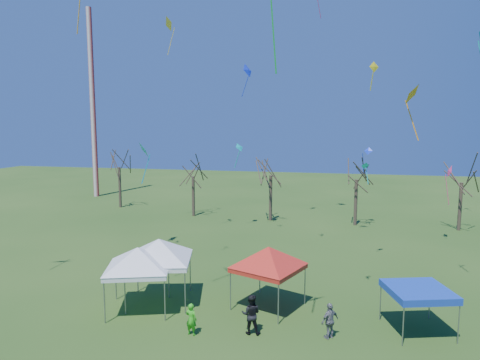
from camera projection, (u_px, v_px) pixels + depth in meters
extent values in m
plane|color=#284C18|center=(242.00, 335.00, 19.85)|extent=(140.00, 140.00, 0.00)
cylinder|color=silver|center=(93.00, 104.00, 57.25)|extent=(0.70, 0.70, 25.00)
cylinder|color=#3D2D21|center=(120.00, 187.00, 50.58)|extent=(0.32, 0.32, 4.78)
cylinder|color=#3D2D21|center=(193.00, 196.00, 45.77)|extent=(0.32, 0.32, 4.28)
cylinder|color=#3D2D21|center=(271.00, 198.00, 43.66)|extent=(0.32, 0.32, 4.64)
cylinder|color=#3D2D21|center=(356.00, 202.00, 41.52)|extent=(0.32, 0.32, 4.49)
cylinder|color=#3D2D21|center=(460.00, 207.00, 39.45)|extent=(0.32, 0.32, 4.47)
cylinder|color=gray|center=(104.00, 303.00, 20.94)|extent=(0.06, 0.06, 2.09)
cylinder|color=gray|center=(116.00, 281.00, 23.83)|extent=(0.06, 0.06, 2.09)
cylinder|color=gray|center=(165.00, 301.00, 21.23)|extent=(0.06, 0.06, 2.09)
cylinder|color=gray|center=(169.00, 280.00, 24.11)|extent=(0.06, 0.06, 2.09)
cube|color=white|center=(138.00, 269.00, 22.38)|extent=(3.96, 3.96, 0.25)
pyramid|color=white|center=(138.00, 247.00, 22.23)|extent=(4.21, 4.21, 1.04)
cylinder|color=gray|center=(125.00, 294.00, 21.95)|extent=(0.07, 0.07, 2.20)
cylinder|color=gray|center=(137.00, 273.00, 25.01)|extent=(0.07, 0.07, 2.20)
cylinder|color=gray|center=(185.00, 293.00, 22.04)|extent=(0.07, 0.07, 2.20)
cylinder|color=gray|center=(190.00, 273.00, 25.10)|extent=(0.07, 0.07, 2.20)
cube|color=white|center=(159.00, 261.00, 23.37)|extent=(4.02, 4.02, 0.26)
pyramid|color=white|center=(159.00, 239.00, 23.21)|extent=(4.53, 4.53, 1.10)
cylinder|color=gray|center=(230.00, 291.00, 22.45)|extent=(0.06, 0.06, 2.06)
cylinder|color=gray|center=(260.00, 275.00, 24.80)|extent=(0.06, 0.06, 2.06)
cylinder|color=gray|center=(278.00, 304.00, 20.81)|extent=(0.06, 0.06, 2.06)
cylinder|color=gray|center=(305.00, 286.00, 23.16)|extent=(0.06, 0.06, 2.06)
cube|color=red|center=(268.00, 268.00, 22.66)|extent=(4.04, 4.04, 0.25)
pyramid|color=red|center=(269.00, 247.00, 22.51)|extent=(4.05, 4.05, 1.03)
cylinder|color=gray|center=(403.00, 327.00, 18.78)|extent=(0.05, 0.05, 1.81)
cylinder|color=gray|center=(380.00, 303.00, 21.29)|extent=(0.05, 0.05, 1.81)
cylinder|color=gray|center=(459.00, 325.00, 18.95)|extent=(0.05, 0.05, 1.81)
cylinder|color=gray|center=(430.00, 301.00, 21.46)|extent=(0.05, 0.05, 1.81)
cube|color=#1138B1|center=(418.00, 293.00, 19.99)|extent=(3.39, 3.39, 0.22)
cube|color=#1138B1|center=(419.00, 289.00, 19.97)|extent=(3.39, 3.39, 0.11)
imported|color=green|center=(191.00, 319.00, 19.82)|extent=(0.62, 0.47, 1.52)
imported|color=slate|center=(330.00, 321.00, 19.50)|extent=(0.98, 0.98, 1.67)
imported|color=black|center=(251.00, 314.00, 19.93)|extent=(0.97, 0.78, 1.88)
cone|color=#142EDB|center=(248.00, 70.00, 36.33)|extent=(1.02, 1.43, 1.23)
cube|color=#142EDB|center=(245.00, 85.00, 36.19)|extent=(0.74, 0.31, 1.92)
cone|color=#FA3770|center=(449.00, 171.00, 34.57)|extent=(0.43, 1.07, 1.04)
cube|color=#FA3770|center=(447.00, 190.00, 34.97)|extent=(0.46, 0.06, 2.56)
cone|color=orange|center=(411.00, 94.00, 18.93)|extent=(1.00, 1.21, 0.93)
cube|color=orange|center=(412.00, 120.00, 19.34)|extent=(0.65, 0.32, 1.84)
cone|color=#0BA8A9|center=(239.00, 147.00, 39.54)|extent=(0.99, 1.12, 0.79)
cube|color=#0BA8A9|center=(237.00, 159.00, 39.44)|extent=(0.62, 0.37, 1.72)
cone|color=#0EC8D3|center=(365.00, 165.00, 39.53)|extent=(0.93, 0.81, 0.66)
cube|color=#0EC8D3|center=(367.00, 176.00, 39.71)|extent=(0.28, 0.52, 1.55)
cube|color=#17952B|center=(273.00, 25.00, 15.92)|extent=(0.40, 0.43, 3.64)
cube|color=orange|center=(79.00, 6.00, 26.30)|extent=(0.65, 0.21, 3.30)
cone|color=yellow|center=(169.00, 24.00, 39.85)|extent=(1.44, 1.47, 1.42)
cube|color=yellow|center=(171.00, 41.00, 39.74)|extent=(0.59, 0.57, 2.59)
cone|color=gold|center=(374.00, 67.00, 26.31)|extent=(0.66, 0.48, 0.68)
cube|color=gold|center=(372.00, 80.00, 26.37)|extent=(0.19, 0.28, 1.28)
cube|color=#FA3783|center=(319.00, 6.00, 40.94)|extent=(0.51, 0.70, 2.25)
cone|color=#0B95B2|center=(144.00, 149.00, 24.29)|extent=(1.14, 1.23, 0.96)
cube|color=#0B95B2|center=(146.00, 169.00, 24.20)|extent=(0.47, 0.36, 1.67)
cone|color=#1535E2|center=(368.00, 151.00, 40.03)|extent=(0.89, 0.66, 0.72)
cube|color=#1535E2|center=(363.00, 164.00, 40.40)|extent=(0.30, 0.85, 2.22)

